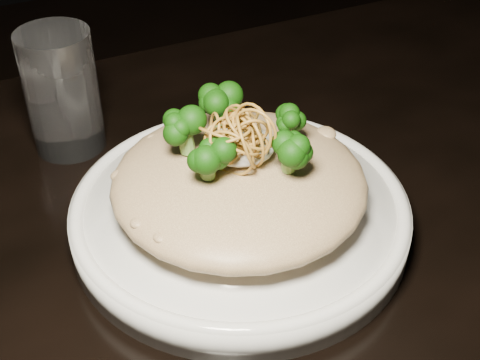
# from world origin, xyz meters

# --- Properties ---
(table) EXTENTS (1.10, 0.80, 0.75)m
(table) POSITION_xyz_m (0.00, 0.00, 0.67)
(table) COLOR black
(table) RESTS_ON ground
(plate) EXTENTS (0.30, 0.30, 0.03)m
(plate) POSITION_xyz_m (-0.01, 0.03, 0.77)
(plate) COLOR white
(plate) RESTS_ON table
(risotto) EXTENTS (0.22, 0.22, 0.05)m
(risotto) POSITION_xyz_m (-0.02, 0.03, 0.80)
(risotto) COLOR brown
(risotto) RESTS_ON plate
(broccoli) EXTENTS (0.13, 0.13, 0.05)m
(broccoli) POSITION_xyz_m (-0.01, 0.03, 0.85)
(broccoli) COLOR black
(broccoli) RESTS_ON risotto
(cheese) EXTENTS (0.06, 0.06, 0.02)m
(cheese) POSITION_xyz_m (-0.01, 0.04, 0.84)
(cheese) COLOR white
(cheese) RESTS_ON risotto
(shallots) EXTENTS (0.06, 0.06, 0.04)m
(shallots) POSITION_xyz_m (-0.02, 0.03, 0.86)
(shallots) COLOR #915A1E
(shallots) RESTS_ON cheese
(drinking_glass) EXTENTS (0.09, 0.09, 0.13)m
(drinking_glass) POSITION_xyz_m (-0.12, 0.23, 0.81)
(drinking_glass) COLOR white
(drinking_glass) RESTS_ON table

